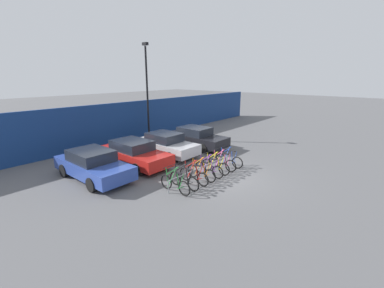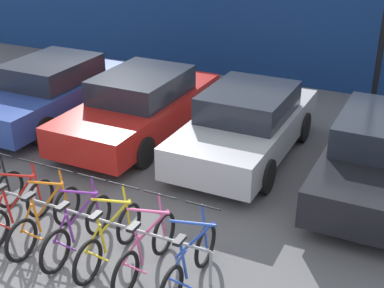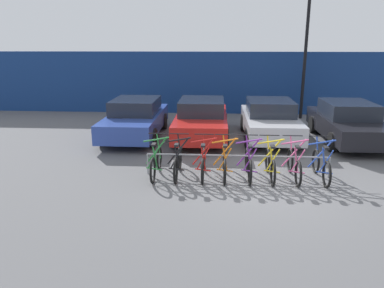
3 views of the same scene
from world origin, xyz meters
name	(u,v)px [view 1 (image 1 of 3)]	position (x,y,z in m)	size (l,w,h in m)	color
ground_plane	(222,176)	(0.00, 0.00, 0.00)	(120.00, 120.00, 0.00)	#59595B
hoarding_wall	(111,124)	(0.00, 9.50, 1.47)	(36.00, 0.16, 2.95)	navy
bike_rack	(203,167)	(-0.67, 0.68, 0.50)	(4.78, 0.04, 0.57)	gray
bicycle_green	(175,184)	(-2.79, 0.53, 0.38)	(0.68, 1.71, 1.05)	black
bicycle_black	(184,180)	(-2.22, 0.53, 0.38)	(0.68, 1.71, 1.05)	black
bicycle_red	(194,176)	(-1.55, 0.53, 0.38)	(0.68, 1.71, 1.05)	black
bicycle_orange	(201,172)	(-1.00, 0.53, 0.38)	(0.68, 1.71, 1.05)	black
bicycle_purple	(209,169)	(-0.39, 0.53, 0.38)	(0.68, 1.71, 1.05)	black
bicycle_yellow	(215,166)	(0.17, 0.53, 0.38)	(0.68, 1.71, 1.05)	black
bicycle_pink	(222,163)	(0.77, 0.53, 0.38)	(0.68, 1.71, 1.05)	black
bicycle_blue	(229,160)	(1.45, 0.53, 0.38)	(0.68, 1.71, 1.05)	black
car_blue	(93,165)	(-4.20, 4.62, 0.69)	(1.91, 4.50, 1.40)	#2D479E
car_red	(134,153)	(-1.78, 4.66, 0.69)	(1.91, 4.59, 1.40)	red
car_silver	(165,144)	(0.68, 4.69, 0.69)	(1.91, 4.26, 1.40)	#B7B7BC
car_black	(196,137)	(3.34, 4.44, 0.69)	(1.91, 4.48, 1.40)	black
lamp_post	(147,88)	(2.61, 8.50, 3.91)	(0.24, 0.44, 7.09)	black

